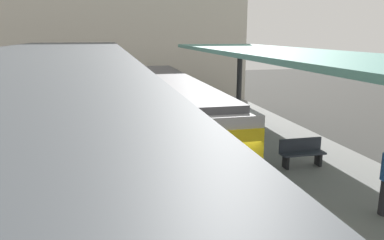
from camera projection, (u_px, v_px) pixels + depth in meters
name	position (u px, v px, depth m)	size (l,w,h in m)	color
ground_plane	(202.00, 227.00, 9.77)	(80.00, 80.00, 0.00)	#383835
platform_left	(49.00, 226.00, 8.82)	(4.40, 28.00, 1.00)	gray
platform_right	(331.00, 195.00, 10.50)	(4.40, 28.00, 1.00)	gray
track_ballast	(202.00, 223.00, 9.75)	(3.20, 28.00, 0.20)	#4C4742
rail_near_side	(175.00, 220.00, 9.55)	(0.08, 28.00, 0.14)	slate
rail_far_side	(228.00, 214.00, 9.87)	(0.08, 28.00, 0.14)	slate
commuter_train	(168.00, 119.00, 14.50)	(2.78, 12.29, 3.10)	#ADADB2
canopy_left	(43.00, 58.00, 9.25)	(4.18, 21.00, 3.53)	#333335
canopy_right	(315.00, 58.00, 10.96)	(4.18, 21.00, 3.41)	#333335
platform_bench	(302.00, 152.00, 11.29)	(1.40, 0.41, 0.86)	black
station_building_backdrop	(117.00, 26.00, 27.19)	(18.00, 6.00, 11.00)	beige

